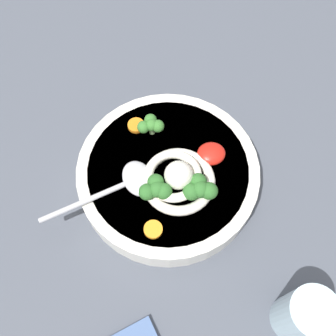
% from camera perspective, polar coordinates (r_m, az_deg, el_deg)
% --- Properties ---
extents(table_slab, '(1.23, 1.23, 0.03)m').
position_cam_1_polar(table_slab, '(0.63, -2.36, -1.94)').
color(table_slab, '#474C56').
rests_on(table_slab, ground).
extents(soup_bowl, '(0.28, 0.28, 0.05)m').
position_cam_1_polar(soup_bowl, '(0.60, 0.00, -0.98)').
color(soup_bowl, silver).
rests_on(soup_bowl, table_slab).
extents(noodle_pile, '(0.12, 0.12, 0.05)m').
position_cam_1_polar(noodle_pile, '(0.55, 1.36, -1.53)').
color(noodle_pile, silver).
rests_on(noodle_pile, soup_bowl).
extents(soup_spoon, '(0.18, 0.07, 0.02)m').
position_cam_1_polar(soup_spoon, '(0.56, -5.77, -2.12)').
color(soup_spoon, '#B7B7BC').
rests_on(soup_spoon, soup_bowl).
extents(chili_sauce_dollop, '(0.04, 0.04, 0.02)m').
position_cam_1_polar(chili_sauce_dollop, '(0.58, 6.46, 2.14)').
color(chili_sauce_dollop, red).
rests_on(chili_sauce_dollop, soup_bowl).
extents(broccoli_floret_rear, '(0.05, 0.04, 0.04)m').
position_cam_1_polar(broccoli_floret_rear, '(0.54, 4.75, -3.07)').
color(broccoli_floret_rear, '#7A9E60').
rests_on(broccoli_floret_rear, soup_bowl).
extents(broccoli_floret_center, '(0.05, 0.04, 0.04)m').
position_cam_1_polar(broccoli_floret_center, '(0.54, -1.94, -3.15)').
color(broccoli_floret_center, '#7A9E60').
rests_on(broccoli_floret_center, soup_bowl).
extents(broccoli_floret_beside_noodles, '(0.04, 0.03, 0.03)m').
position_cam_1_polar(broccoli_floret_beside_noodles, '(0.59, -2.49, 6.48)').
color(broccoli_floret_beside_noodles, '#7A9E60').
rests_on(broccoli_floret_beside_noodles, soup_bowl).
extents(carrot_slice_far, '(0.03, 0.03, 0.01)m').
position_cam_1_polar(carrot_slice_far, '(0.61, -4.78, 6.34)').
color(carrot_slice_far, orange).
rests_on(carrot_slice_far, soup_bowl).
extents(carrot_slice_front, '(0.03, 0.03, 0.01)m').
position_cam_1_polar(carrot_slice_front, '(0.54, -2.22, -9.13)').
color(carrot_slice_front, orange).
rests_on(carrot_slice_front, soup_bowl).
extents(drinking_glass, '(0.06, 0.06, 0.10)m').
position_cam_1_polar(drinking_glass, '(0.54, 19.52, -19.97)').
color(drinking_glass, silver).
rests_on(drinking_glass, table_slab).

